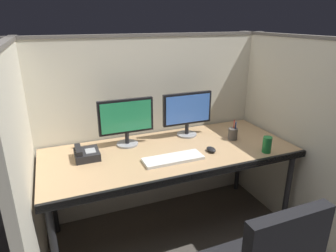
% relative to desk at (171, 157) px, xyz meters
% --- Properties ---
extents(cubicle_partition_rear, '(2.21, 0.06, 1.57)m').
position_rel_desk_xyz_m(cubicle_partition_rear, '(0.00, 0.46, 0.10)').
color(cubicle_partition_rear, beige).
rests_on(cubicle_partition_rear, ground).
extents(cubicle_partition_left, '(0.06, 1.41, 1.57)m').
position_rel_desk_xyz_m(cubicle_partition_left, '(-0.99, -0.09, 0.10)').
color(cubicle_partition_left, beige).
rests_on(cubicle_partition_left, ground).
extents(cubicle_partition_right, '(0.06, 1.41, 1.57)m').
position_rel_desk_xyz_m(cubicle_partition_right, '(0.99, -0.09, 0.10)').
color(cubicle_partition_right, beige).
rests_on(cubicle_partition_right, ground).
extents(desk, '(1.90, 0.80, 0.74)m').
position_rel_desk_xyz_m(desk, '(0.00, 0.00, 0.00)').
color(desk, tan).
rests_on(desk, ground).
extents(monitor_left, '(0.43, 0.17, 0.37)m').
position_rel_desk_xyz_m(monitor_left, '(-0.28, 0.24, 0.27)').
color(monitor_left, gray).
rests_on(monitor_left, desk).
extents(monitor_right, '(0.43, 0.17, 0.37)m').
position_rel_desk_xyz_m(monitor_right, '(0.25, 0.25, 0.27)').
color(monitor_right, gray).
rests_on(monitor_right, desk).
extents(keyboard_main, '(0.43, 0.15, 0.02)m').
position_rel_desk_xyz_m(keyboard_main, '(-0.05, -0.15, 0.06)').
color(keyboard_main, silver).
rests_on(keyboard_main, desk).
extents(computer_mouse, '(0.06, 0.10, 0.04)m').
position_rel_desk_xyz_m(computer_mouse, '(0.28, -0.12, 0.07)').
color(computer_mouse, black).
rests_on(computer_mouse, desk).
extents(desk_phone, '(0.17, 0.19, 0.09)m').
position_rel_desk_xyz_m(desk_phone, '(-0.61, 0.11, 0.08)').
color(desk_phone, black).
rests_on(desk_phone, desk).
extents(pen_cup, '(0.08, 0.08, 0.17)m').
position_rel_desk_xyz_m(pen_cup, '(0.56, 0.02, 0.10)').
color(pen_cup, '#4C4742').
rests_on(pen_cup, desk).
extents(soda_can, '(0.07, 0.07, 0.12)m').
position_rel_desk_xyz_m(soda_can, '(0.66, -0.29, 0.11)').
color(soda_can, '#197233').
rests_on(soda_can, desk).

